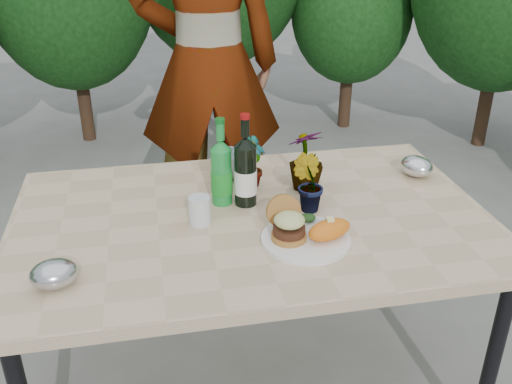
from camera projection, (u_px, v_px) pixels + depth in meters
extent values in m
plane|color=slate|center=(252.00, 380.00, 2.26)|extent=(80.00, 80.00, 0.00)
cube|color=#CCB088|center=(251.00, 221.00, 1.93)|extent=(1.60, 1.00, 0.04)
cylinder|color=black|center=(492.00, 362.00, 1.86)|extent=(0.05, 0.05, 0.71)
cylinder|color=black|center=(62.00, 267.00, 2.35)|extent=(0.05, 0.05, 0.71)
cylinder|color=black|center=(390.00, 232.00, 2.59)|extent=(0.05, 0.05, 0.71)
cylinder|color=#382316|center=(86.00, 114.00, 4.48)|extent=(0.10, 0.10, 0.42)
cylinder|color=#382316|center=(221.00, 93.00, 4.83)|extent=(0.10, 0.10, 0.50)
cylinder|color=#382316|center=(345.00, 104.00, 4.76)|extent=(0.10, 0.10, 0.38)
ellipsoid|color=#1E551C|center=(352.00, 11.00, 4.42)|extent=(0.94, 0.94, 1.13)
cylinder|color=#382316|center=(482.00, 117.00, 4.38)|extent=(0.10, 0.10, 0.44)
cylinder|color=white|center=(306.00, 239.00, 1.78)|extent=(0.28, 0.28, 0.01)
cylinder|color=#B7722D|center=(289.00, 236.00, 1.76)|extent=(0.11, 0.11, 0.02)
cylinder|color=#472314|center=(289.00, 230.00, 1.75)|extent=(0.10, 0.10, 0.02)
ellipsoid|color=beige|center=(289.00, 220.00, 1.73)|extent=(0.10, 0.10, 0.04)
cylinder|color=#B7722D|center=(283.00, 212.00, 1.80)|extent=(0.11, 0.06, 0.11)
ellipsoid|color=orange|center=(329.00, 230.00, 1.75)|extent=(0.17, 0.12, 0.06)
ellipsoid|color=olive|center=(299.00, 220.00, 1.85)|extent=(0.04, 0.04, 0.02)
ellipsoid|color=#193814|center=(307.00, 218.00, 1.85)|extent=(0.06, 0.04, 0.03)
cylinder|color=black|center=(245.00, 176.00, 1.95)|extent=(0.08, 0.08, 0.22)
cylinder|color=white|center=(246.00, 181.00, 1.96)|extent=(0.08, 0.08, 0.09)
cone|color=black|center=(245.00, 141.00, 1.90)|extent=(0.08, 0.08, 0.04)
cylinder|color=black|center=(245.00, 128.00, 1.87)|extent=(0.03, 0.03, 0.06)
cylinder|color=maroon|center=(245.00, 116.00, 1.86)|extent=(0.03, 0.03, 0.02)
cylinder|color=#188732|center=(222.00, 177.00, 1.96)|extent=(0.07, 0.07, 0.20)
cylinder|color=#198C26|center=(222.00, 182.00, 1.97)|extent=(0.08, 0.08, 0.08)
cone|color=#188732|center=(221.00, 145.00, 1.91)|extent=(0.07, 0.07, 0.04)
cylinder|color=#188732|center=(220.00, 131.00, 1.89)|extent=(0.03, 0.03, 0.06)
cylinder|color=#0C5919|center=(220.00, 121.00, 1.87)|extent=(0.03, 0.03, 0.02)
cylinder|color=silver|center=(200.00, 210.00, 1.86)|extent=(0.07, 0.07, 0.09)
imported|color=#22531C|center=(253.00, 160.00, 2.08)|extent=(0.12, 0.14, 0.21)
imported|color=#2A561D|center=(308.00, 184.00, 1.92)|extent=(0.14, 0.14, 0.20)
imported|color=#2E5D1F|center=(306.00, 159.00, 2.06)|extent=(0.16, 0.16, 0.23)
imported|color=silver|center=(229.00, 165.00, 2.17)|extent=(0.17, 0.17, 0.10)
ellipsoid|color=#B0B2B7|center=(54.00, 274.00, 1.56)|extent=(0.15, 0.13, 0.08)
ellipsoid|color=silver|center=(416.00, 166.00, 2.19)|extent=(0.16, 0.17, 0.08)
imported|color=#9F624F|center=(208.00, 65.00, 2.78)|extent=(0.75, 0.51, 1.98)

